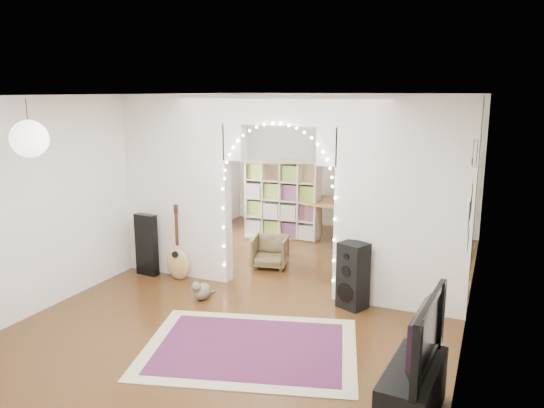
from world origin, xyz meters
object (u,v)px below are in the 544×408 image
at_px(acoustic_guitar, 178,252).
at_px(floor_speaker, 353,276).
at_px(dining_chair_right, 354,237).
at_px(media_console, 412,394).
at_px(dining_table, 340,206).
at_px(bookcase, 282,199).
at_px(dining_chair_left, 270,252).

bearing_deg(acoustic_guitar, floor_speaker, -15.28).
bearing_deg(dining_chair_right, acoustic_guitar, -130.35).
relative_size(media_console, dining_table, 0.78).
height_order(floor_speaker, dining_table, floor_speaker).
bearing_deg(bookcase, dining_chair_right, -35.80).
relative_size(bookcase, dining_chair_left, 2.70).
height_order(dining_table, dining_chair_right, dining_table).
height_order(floor_speaker, dining_chair_left, floor_speaker).
xyz_separation_m(acoustic_guitar, media_console, (3.73, -2.17, -0.17)).
height_order(floor_speaker, dining_chair_right, floor_speaker).
xyz_separation_m(acoustic_guitar, dining_table, (1.62, 2.91, 0.26)).
height_order(media_console, bookcase, bookcase).
xyz_separation_m(floor_speaker, bookcase, (-2.10, 2.77, 0.31)).
xyz_separation_m(floor_speaker, dining_table, (-1.02, 2.91, 0.25)).
height_order(dining_table, dining_chair_left, dining_table).
relative_size(acoustic_guitar, bookcase, 0.65).
distance_m(acoustic_guitar, floor_speaker, 2.65).
relative_size(floor_speaker, dining_chair_left, 1.58).
xyz_separation_m(media_console, dining_chair_left, (-2.70, 3.24, -0.00)).
distance_m(floor_speaker, bookcase, 3.49).
bearing_deg(dining_chair_right, dining_chair_left, -127.94).
bearing_deg(media_console, acoustic_guitar, 154.20).
height_order(acoustic_guitar, bookcase, bookcase).
xyz_separation_m(acoustic_guitar, bookcase, (0.55, 2.77, 0.32)).
distance_m(media_console, dining_chair_right, 4.83).
distance_m(bookcase, dining_chair_left, 1.83).
height_order(bookcase, dining_chair_right, bookcase).
relative_size(floor_speaker, media_console, 0.87).
xyz_separation_m(bookcase, dining_table, (1.08, 0.14, -0.06)).
distance_m(acoustic_guitar, bookcase, 2.84).
bearing_deg(media_console, bookcase, 127.18).
distance_m(bookcase, dining_table, 1.09).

